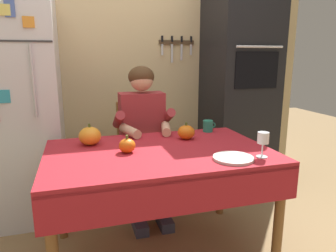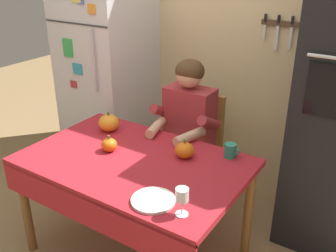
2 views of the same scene
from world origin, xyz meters
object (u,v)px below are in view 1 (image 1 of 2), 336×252
Objects in this scene: seated_person at (144,130)px; pumpkin_small at (127,146)px; coffee_mug at (208,126)px; refrigerator at (17,110)px; pumpkin_large at (186,132)px; wall_oven at (239,84)px; chair_behind_person at (140,150)px; serving_tray at (233,158)px; wine_glass at (263,140)px; pumpkin_medium at (90,136)px; dining_table at (160,163)px.

seated_person is 0.62m from pumpkin_small.
seated_person is 0.52m from coffee_mug.
seated_person is at bearing -15.99° from refrigerator.
seated_person is 10.10× the size of pumpkin_large.
chair_behind_person is (-1.03, -0.13, -0.54)m from wall_oven.
seated_person is at bearing 154.62° from coffee_mug.
chair_behind_person is at bearing 107.41° from serving_tray.
refrigerator is at bearing -178.86° from wall_oven.
wine_glass reaches higher than pumpkin_medium.
wine_glass is (0.54, -0.29, 0.19)m from dining_table.
serving_tray is (1.31, -1.16, -0.15)m from refrigerator.
chair_behind_person is 0.68m from pumpkin_large.
dining_table is at bearing -139.18° from pumpkin_large.
pumpkin_medium is (-0.44, -0.53, 0.29)m from chair_behind_person.
pumpkin_medium is (0.54, -0.62, -0.10)m from refrigerator.
wine_glass reaches higher than pumpkin_large.
wine_glass is 1.03× the size of pumpkin_medium.
chair_behind_person reaches higher than pumpkin_small.
seated_person reaches higher than pumpkin_medium.
serving_tray is at bearing -28.47° from pumpkin_small.
pumpkin_small is (0.21, -0.24, -0.02)m from pumpkin_medium.
pumpkin_small is 0.64m from serving_tray.
wine_glass is at bearing -30.18° from pumpkin_medium.
refrigerator is 7.66× the size of serving_tray.
wall_oven reaches higher than pumpkin_small.
dining_table is at bearing -91.79° from chair_behind_person.
wall_oven reaches higher than seated_person.
seated_person is (-0.00, -0.19, 0.23)m from chair_behind_person.
wall_oven is 1.42m from serving_tray.
pumpkin_small is (-0.23, -0.77, 0.27)m from chair_behind_person.
refrigerator is at bearing 164.01° from seated_person.
refrigerator is 1.94× the size of chair_behind_person.
serving_tray is at bearing -101.37° from coffee_mug.
pumpkin_small is (-0.70, -0.36, -0.00)m from coffee_mug.
wine_glass reaches higher than dining_table.
pumpkin_medium is at bearing 144.90° from serving_tray.
pumpkin_medium is 1.34× the size of pumpkin_small.
chair_behind_person is 7.55× the size of pumpkin_large.
chair_behind_person is at bearing 138.76° from coffee_mug.
pumpkin_medium is 0.95m from serving_tray.
dining_table is 1.12× the size of seated_person.
chair_behind_person is 3.96× the size of serving_tray.
pumpkin_medium is 0.32m from pumpkin_small.
wall_oven is 1.45m from dining_table.
wall_oven is 19.11× the size of pumpkin_small.
coffee_mug is 0.68m from wine_glass.
wine_glass is at bearing -28.29° from dining_table.
pumpkin_large is (0.23, -0.57, 0.28)m from chair_behind_person.
pumpkin_medium is at bearing -142.16° from seated_person.
coffee_mug is 0.91m from pumpkin_medium.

